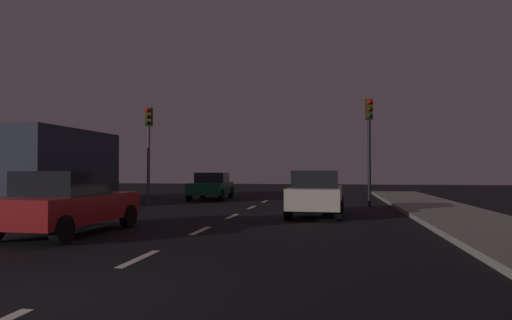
% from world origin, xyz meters
% --- Properties ---
extents(ground_plane, '(80.00, 80.00, 0.00)m').
position_xyz_m(ground_plane, '(0.00, 7.00, 0.00)').
color(ground_plane, black).
extents(sidewalk_curb_right, '(3.00, 40.00, 0.15)m').
position_xyz_m(sidewalk_curb_right, '(7.50, 7.00, 0.07)').
color(sidewalk_curb_right, gray).
rests_on(sidewalk_curb_right, ground_plane).
extents(lane_stripe_second, '(0.16, 1.60, 0.01)m').
position_xyz_m(lane_stripe_second, '(0.00, 2.60, 0.00)').
color(lane_stripe_second, silver).
rests_on(lane_stripe_second, ground_plane).
extents(lane_stripe_third, '(0.16, 1.60, 0.01)m').
position_xyz_m(lane_stripe_third, '(0.00, 6.40, 0.00)').
color(lane_stripe_third, silver).
rests_on(lane_stripe_third, ground_plane).
extents(lane_stripe_fourth, '(0.16, 1.60, 0.01)m').
position_xyz_m(lane_stripe_fourth, '(0.00, 10.20, 0.00)').
color(lane_stripe_fourth, silver).
rests_on(lane_stripe_fourth, ground_plane).
extents(lane_stripe_fifth, '(0.16, 1.60, 0.01)m').
position_xyz_m(lane_stripe_fifth, '(0.00, 14.00, 0.00)').
color(lane_stripe_fifth, silver).
rests_on(lane_stripe_fifth, ground_plane).
extents(lane_stripe_sixth, '(0.16, 1.60, 0.01)m').
position_xyz_m(lane_stripe_sixth, '(0.00, 17.80, 0.00)').
color(lane_stripe_sixth, silver).
rests_on(lane_stripe_sixth, ground_plane).
extents(traffic_signal_left, '(0.32, 0.38, 4.59)m').
position_xyz_m(traffic_signal_left, '(-5.22, 15.17, 3.23)').
color(traffic_signal_left, '#4C4C51').
rests_on(traffic_signal_left, ground_plane).
extents(traffic_signal_right, '(0.32, 0.38, 4.72)m').
position_xyz_m(traffic_signal_right, '(5.02, 15.17, 3.32)').
color(traffic_signal_right, black).
rests_on(traffic_signal_right, ground_plane).
extents(car_stopped_ahead, '(1.94, 4.04, 1.58)m').
position_xyz_m(car_stopped_ahead, '(2.87, 10.75, 0.79)').
color(car_stopped_ahead, beige).
rests_on(car_stopped_ahead, ground_plane).
extents(car_adjacent_lane, '(2.05, 4.13, 1.57)m').
position_xyz_m(car_adjacent_lane, '(-3.08, 5.19, 0.79)').
color(car_adjacent_lane, '#B21919').
rests_on(car_adjacent_lane, ground_plane).
extents(car_oncoming_far, '(2.13, 4.32, 1.47)m').
position_xyz_m(car_oncoming_far, '(-3.15, 18.98, 0.75)').
color(car_oncoming_far, '#0F4C2D').
rests_on(car_oncoming_far, ground_plane).
extents(storefront_left, '(5.61, 6.83, 3.50)m').
position_xyz_m(storefront_left, '(-10.81, 14.33, 1.75)').
color(storefront_left, '#333847').
rests_on(storefront_left, ground_plane).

